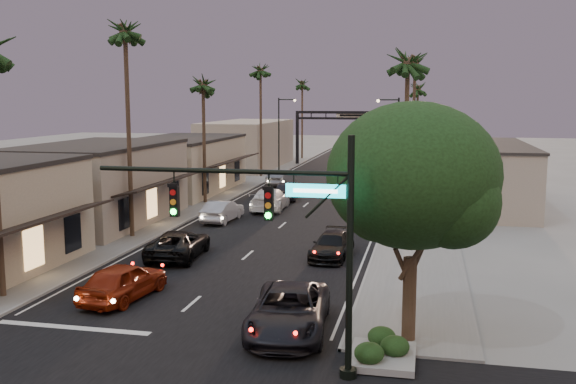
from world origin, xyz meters
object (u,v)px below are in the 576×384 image
at_px(streetlight_right, 395,137).
at_px(curbside_near, 289,311).
at_px(traffic_signal, 290,220).
at_px(palm_lb, 125,25).
at_px(streetlight_left, 281,129).
at_px(palm_ra, 408,56).
at_px(oncoming_silver, 222,211).
at_px(curbside_black, 332,246).
at_px(palm_rc, 418,85).
at_px(palm_lc, 203,80).
at_px(oncoming_pickup, 179,244).
at_px(oncoming_red, 123,281).
at_px(palm_rb, 415,59).
at_px(corner_tree, 415,182).
at_px(palm_far, 302,81).
at_px(arch, 352,124).
at_px(palm_ld, 260,67).

distance_m(streetlight_right, curbside_near, 37.77).
height_order(traffic_signal, palm_lb, palm_lb).
distance_m(traffic_signal, streetlight_left, 55.45).
height_order(palm_lb, palm_ra, palm_lb).
bearing_deg(oncoming_silver, curbside_black, 140.31).
relative_size(streetlight_right, palm_ra, 0.68).
xyz_separation_m(streetlight_left, oncoming_silver, (2.32, -29.54, -4.55)).
bearing_deg(palm_ra, palm_rc, 90.00).
xyz_separation_m(palm_lc, curbside_black, (13.40, -16.52, -9.77)).
xyz_separation_m(streetlight_right, oncoming_pickup, (-10.59, -27.30, -4.55)).
distance_m(traffic_signal, oncoming_red, 11.51).
bearing_deg(streetlight_right, curbside_black, -94.74).
height_order(traffic_signal, palm_rb, palm_rb).
relative_size(streetlight_left, curbside_near, 1.46).
bearing_deg(streetlight_right, oncoming_pickup, -111.20).
height_order(palm_ra, oncoming_silver, palm_ra).
relative_size(oncoming_silver, curbside_black, 0.98).
bearing_deg(palm_rc, corner_tree, -89.11).
bearing_deg(palm_lb, streetlight_right, 55.99).
bearing_deg(palm_far, curbside_black, -77.38).
height_order(traffic_signal, streetlight_right, streetlight_right).
xyz_separation_m(palm_lc, palm_far, (0.30, 42.00, 0.97)).
relative_size(streetlight_right, palm_far, 0.68).
distance_m(palm_rb, oncoming_red, 37.83).
bearing_deg(corner_tree, oncoming_pickup, 142.06).
relative_size(palm_ra, palm_rb, 0.93).
height_order(oncoming_red, curbside_near, curbside_near).
distance_m(corner_tree, palm_rb, 37.12).
relative_size(arch, streetlight_right, 1.69).
bearing_deg(palm_far, oncoming_silver, -85.72).
xyz_separation_m(streetlight_left, palm_rc, (15.52, 6.00, 5.14)).
distance_m(palm_lb, palm_ra, 17.42).
bearing_deg(traffic_signal, arch, 94.93).
height_order(palm_lb, curbside_black, palm_lb).
xyz_separation_m(palm_lb, curbside_near, (13.48, -14.44, -12.53)).
height_order(palm_ld, palm_far, palm_ld).
relative_size(corner_tree, oncoming_pickup, 1.57).
height_order(streetlight_right, oncoming_red, streetlight_right).
xyz_separation_m(palm_far, oncoming_silver, (3.70, -49.54, -10.66)).
height_order(palm_ld, oncoming_red, palm_ld).
bearing_deg(palm_rc, traffic_signal, -92.78).
relative_size(streetlight_left, palm_lc, 0.74).
distance_m(streetlight_right, palm_ra, 21.94).
bearing_deg(palm_rc, palm_lc, -121.56).
bearing_deg(corner_tree, palm_rb, 91.37).
height_order(palm_ld, curbside_near, palm_ld).
distance_m(palm_ra, palm_rb, 20.02).
xyz_separation_m(palm_lc, palm_ra, (17.20, -12.00, 0.97)).
distance_m(palm_lb, palm_far, 56.03).
relative_size(palm_lb, oncoming_pickup, 2.72).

